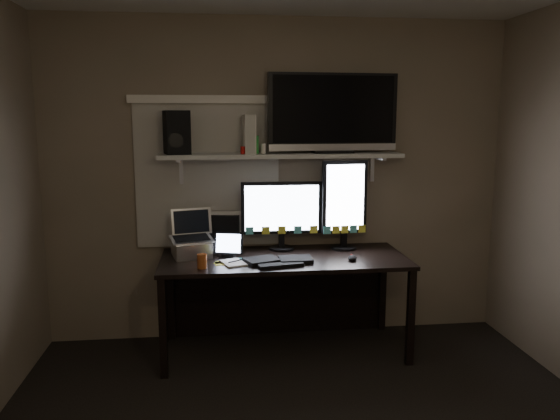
{
  "coord_description": "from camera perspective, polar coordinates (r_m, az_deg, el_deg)",
  "views": [
    {
      "loc": [
        -0.48,
        -2.44,
        1.75
      ],
      "look_at": [
        -0.05,
        1.25,
        1.11
      ],
      "focal_mm": 35.0,
      "sensor_mm": 36.0,
      "label": 1
    }
  ],
  "objects": [
    {
      "name": "sticky_notes",
      "position": [
        3.9,
        -4.33,
        -5.43
      ],
      "size": [
        0.33,
        0.29,
        0.0
      ],
      "primitive_type": null,
      "rotation": [
        0.0,
        0.0,
        0.33
      ],
      "color": "#F9F643",
      "rests_on": "desk"
    },
    {
      "name": "file_sorter",
      "position": [
        4.25,
        -5.78,
        -2.17
      ],
      "size": [
        0.25,
        0.14,
        0.29
      ],
      "primitive_type": "cube",
      "rotation": [
        0.0,
        0.0,
        -0.18
      ],
      "color": "black",
      "rests_on": "desk"
    },
    {
      "name": "laptop",
      "position": [
        4.05,
        -9.26,
        -2.55
      ],
      "size": [
        0.35,
        0.31,
        0.34
      ],
      "primitive_type": "cube",
      "rotation": [
        0.0,
        0.0,
        0.26
      ],
      "color": "silver",
      "rests_on": "desk"
    },
    {
      "name": "bottles",
      "position": [
        3.99,
        -2.83,
        6.76
      ],
      "size": [
        0.21,
        0.1,
        0.13
      ],
      "primitive_type": null,
      "rotation": [
        0.0,
        0.0,
        -0.26
      ],
      "color": "#A50F0C",
      "rests_on": "wall_shelf"
    },
    {
      "name": "game_console",
      "position": [
        4.08,
        -3.24,
        7.91
      ],
      "size": [
        0.09,
        0.24,
        0.28
      ],
      "primitive_type": "cube",
      "rotation": [
        0.0,
        0.0,
        0.06
      ],
      "color": "silver",
      "rests_on": "wall_shelf"
    },
    {
      "name": "monitor_portrait",
      "position": [
        4.24,
        6.75,
        0.59
      ],
      "size": [
        0.36,
        0.09,
        0.7
      ],
      "primitive_type": "cube",
      "rotation": [
        0.0,
        0.0,
        0.08
      ],
      "color": "black",
      "rests_on": "desk"
    },
    {
      "name": "window_blinds",
      "position": [
        4.25,
        -7.56,
        3.56
      ],
      "size": [
        1.1,
        0.02,
        1.1
      ],
      "primitive_type": "cube",
      "color": "beige",
      "rests_on": "back_wall"
    },
    {
      "name": "monitor_landscape",
      "position": [
        4.2,
        0.16,
        -0.52
      ],
      "size": [
        0.62,
        0.08,
        0.55
      ],
      "primitive_type": "cube",
      "rotation": [
        0.0,
        0.0,
        -0.02
      ],
      "color": "black",
      "rests_on": "desk"
    },
    {
      "name": "back_wall",
      "position": [
        4.3,
        -0.18,
        3.04
      ],
      "size": [
        3.6,
        0.0,
        3.6
      ],
      "primitive_type": "plane",
      "rotation": [
        1.57,
        0.0,
        0.0
      ],
      "color": "#675C4A",
      "rests_on": "floor"
    },
    {
      "name": "speaker",
      "position": [
        4.06,
        -10.75,
        7.97
      ],
      "size": [
        0.21,
        0.24,
        0.31
      ],
      "primitive_type": "cube",
      "rotation": [
        0.0,
        0.0,
        0.22
      ],
      "color": "black",
      "rests_on": "wall_shelf"
    },
    {
      "name": "tv",
      "position": [
        4.15,
        5.54,
        10.02
      ],
      "size": [
        0.99,
        0.24,
        0.59
      ],
      "primitive_type": "cube",
      "rotation": [
        0.0,
        0.0,
        0.06
      ],
      "color": "black",
      "rests_on": "wall_shelf"
    },
    {
      "name": "cup",
      "position": [
        3.77,
        -8.15,
        -5.32
      ],
      "size": [
        0.07,
        0.07,
        0.1
      ],
      "primitive_type": "cylinder",
      "rotation": [
        0.0,
        0.0,
        -0.11
      ],
      "color": "#9C461C",
      "rests_on": "desk"
    },
    {
      "name": "keyboard",
      "position": [
        3.89,
        -0.13,
        -5.26
      ],
      "size": [
        0.51,
        0.28,
        0.03
      ],
      "primitive_type": "cube",
      "rotation": [
        0.0,
        0.0,
        0.19
      ],
      "color": "black",
      "rests_on": "desk"
    },
    {
      "name": "wall_shelf",
      "position": [
        4.11,
        0.09,
        5.74
      ],
      "size": [
        1.8,
        0.35,
        0.03
      ],
      "primitive_type": "cube",
      "color": "beige",
      "rests_on": "back_wall"
    },
    {
      "name": "mouse",
      "position": [
        3.97,
        7.56,
        -4.98
      ],
      "size": [
        0.09,
        0.11,
        0.04
      ],
      "primitive_type": "ellipsoid",
      "rotation": [
        0.0,
        0.0,
        -0.27
      ],
      "color": "black",
      "rests_on": "desk"
    },
    {
      "name": "desk",
      "position": [
        4.19,
        0.21,
        -6.86
      ],
      "size": [
        1.8,
        0.75,
        0.73
      ],
      "color": "black",
      "rests_on": "floor"
    },
    {
      "name": "tablet",
      "position": [
        4.03,
        -5.42,
        -3.61
      ],
      "size": [
        0.23,
        0.14,
        0.19
      ],
      "primitive_type": "cube",
      "rotation": [
        0.0,
        0.0,
        -0.26
      ],
      "color": "black",
      "rests_on": "desk"
    },
    {
      "name": "notepad",
      "position": [
        3.87,
        -4.91,
        -5.52
      ],
      "size": [
        0.2,
        0.24,
        0.01
      ],
      "primitive_type": "cube",
      "rotation": [
        0.0,
        0.0,
        0.32
      ],
      "color": "silver",
      "rests_on": "desk"
    }
  ]
}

